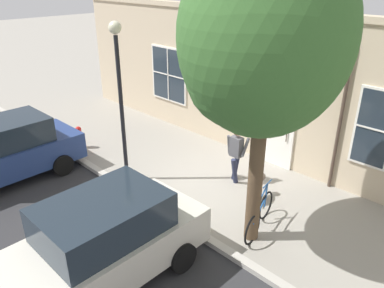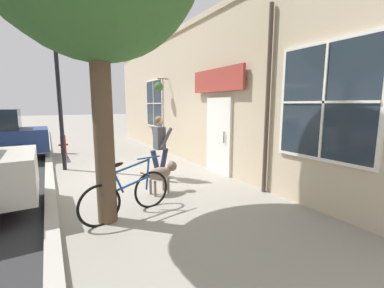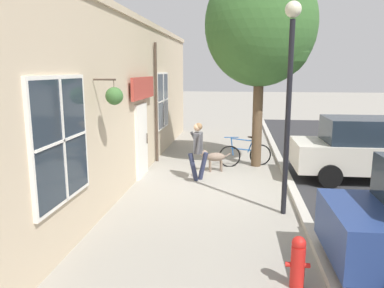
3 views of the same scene
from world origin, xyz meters
name	(u,v)px [view 3 (image 3 of 3)]	position (x,y,z in m)	size (l,w,h in m)	color
ground_plane	(215,185)	(0.00, 0.00, 0.00)	(90.00, 90.00, 0.00)	gray
storefront_facade	(128,100)	(-2.34, 0.00, 2.26)	(0.95, 18.00, 4.50)	#C6B293
pedestrian_walking	(198,146)	(-0.50, 0.40, 0.97)	(0.55, 0.55, 1.63)	#282D47
dog_on_leash	(214,157)	(-0.14, 1.41, 0.45)	(0.97, 0.41, 0.68)	#7F6B5B
street_tree_by_curb	(263,29)	(1.27, 2.21, 4.26)	(3.37, 3.03, 6.24)	brown
leaning_bicycle	(245,154)	(0.82, 2.19, 0.38)	(1.69, 0.50, 1.00)	black
parked_car_mid_block	(371,149)	(4.26, 1.04, 0.88)	(4.32, 1.99, 1.75)	beige
street_lamp	(290,78)	(1.60, -1.85, 2.89)	(0.32, 0.32, 4.36)	black
fire_hydrant	(298,261)	(1.47, -4.69, 0.40)	(0.34, 0.20, 0.77)	red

